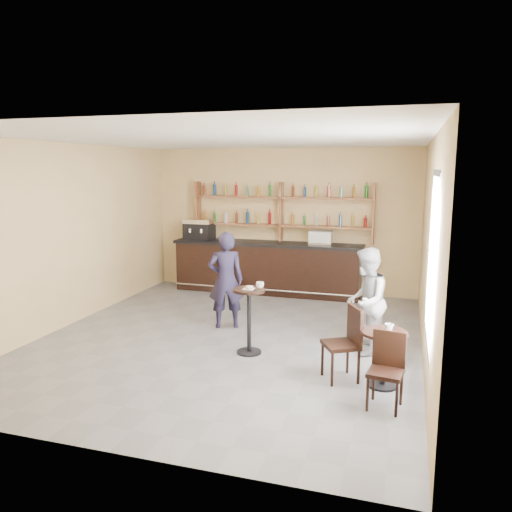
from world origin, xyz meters
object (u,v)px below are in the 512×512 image
(espresso_machine, at_px, (199,229))
(patron_second, at_px, (366,301))
(pastry_case, at_px, (321,238))
(pedestal_table, at_px, (249,321))
(bar_counter, at_px, (267,267))
(man_main, at_px, (226,280))
(chair_west, at_px, (341,344))
(cafe_table, at_px, (383,359))
(chair_south, at_px, (385,372))

(espresso_machine, height_order, patron_second, patron_second)
(espresso_machine, bearing_deg, pastry_case, 6.20)
(espresso_machine, height_order, pedestal_table, espresso_machine)
(bar_counter, relative_size, man_main, 2.50)
(man_main, bearing_deg, chair_west, 120.39)
(pedestal_table, height_order, cafe_table, pedestal_table)
(bar_counter, height_order, man_main, man_main)
(pastry_case, relative_size, cafe_table, 0.67)
(pastry_case, distance_m, chair_west, 4.44)
(pedestal_table, height_order, man_main, man_main)
(bar_counter, bearing_deg, pastry_case, 0.00)
(cafe_table, distance_m, chair_west, 0.57)
(patron_second, bearing_deg, espresso_machine, -123.70)
(man_main, height_order, chair_west, man_main)
(espresso_machine, relative_size, man_main, 0.38)
(pastry_case, relative_size, patron_second, 0.30)
(pedestal_table, relative_size, patron_second, 0.62)
(espresso_machine, height_order, pastry_case, espresso_machine)
(chair_west, height_order, patron_second, patron_second)
(chair_south, bearing_deg, bar_counter, 127.78)
(pastry_case, relative_size, man_main, 0.29)
(man_main, distance_m, chair_south, 3.66)
(patron_second, bearing_deg, chair_west, -7.16)
(pedestal_table, relative_size, chair_south, 1.13)
(espresso_machine, relative_size, chair_west, 0.66)
(pastry_case, height_order, man_main, man_main)
(pastry_case, height_order, chair_south, pastry_case)
(patron_second, bearing_deg, man_main, -98.68)
(cafe_table, distance_m, chair_south, 0.61)
(pastry_case, distance_m, chair_south, 5.23)
(espresso_machine, bearing_deg, cafe_table, -38.34)
(pastry_case, relative_size, pedestal_table, 0.49)
(man_main, relative_size, chair_south, 1.91)
(man_main, bearing_deg, chair_south, 117.85)
(espresso_machine, bearing_deg, chair_south, -41.75)
(pastry_case, height_order, cafe_table, pastry_case)
(man_main, distance_m, patron_second, 2.50)
(espresso_machine, xyz_separation_m, man_main, (1.61, -2.60, -0.53))
(cafe_table, xyz_separation_m, chair_west, (-0.55, 0.05, 0.12))
(pedestal_table, distance_m, chair_south, 2.38)
(chair_south, bearing_deg, cafe_table, 102.84)
(chair_west, bearing_deg, patron_second, 139.03)
(espresso_machine, bearing_deg, man_main, -52.02)
(bar_counter, distance_m, patron_second, 3.99)
(cafe_table, relative_size, chair_west, 0.75)
(man_main, xyz_separation_m, chair_south, (2.81, -2.30, -0.40))
(pedestal_table, distance_m, cafe_table, 2.09)
(pastry_case, bearing_deg, espresso_machine, -178.32)
(chair_west, bearing_deg, cafe_table, 55.31)
(chair_south, height_order, patron_second, patron_second)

